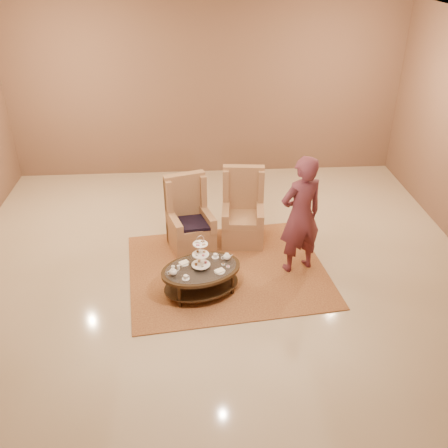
{
  "coord_description": "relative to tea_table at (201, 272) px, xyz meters",
  "views": [
    {
      "loc": [
        -0.33,
        -6.08,
        4.46
      ],
      "look_at": [
        0.1,
        0.2,
        0.83
      ],
      "focal_mm": 40.0,
      "sensor_mm": 36.0,
      "label": 1
    }
  ],
  "objects": [
    {
      "name": "tea_table",
      "position": [
        0.0,
        0.0,
        0.0
      ],
      "size": [
        1.34,
        1.11,
        0.96
      ],
      "rotation": [
        0.0,
        0.0,
        0.32
      ],
      "color": "black",
      "rests_on": "ground"
    },
    {
      "name": "armchair_right",
      "position": [
        0.74,
        1.44,
        0.07
      ],
      "size": [
        0.75,
        0.77,
        1.25
      ],
      "rotation": [
        0.0,
        0.0,
        -0.11
      ],
      "color": "#A9784F",
      "rests_on": "ground"
    },
    {
      "name": "wall_back",
      "position": [
        0.26,
        4.31,
        1.4
      ],
      "size": [
        8.0,
        0.04,
        3.5
      ],
      "primitive_type": "cube",
      "color": "brown",
      "rests_on": "ground"
    },
    {
      "name": "ceiling",
      "position": [
        0.26,
        0.31,
        -0.35
      ],
      "size": [
        8.0,
        8.0,
        0.02
      ],
      "primitive_type": "cube",
      "color": "white",
      "rests_on": "ground"
    },
    {
      "name": "person",
      "position": [
        1.48,
        0.51,
        0.58
      ],
      "size": [
        0.79,
        0.65,
        1.86
      ],
      "rotation": [
        0.0,
        0.0,
        3.49
      ],
      "color": "#5C2732",
      "rests_on": "ground"
    },
    {
      "name": "rug",
      "position": [
        0.41,
        0.51,
        -0.34
      ],
      "size": [
        3.22,
        2.79,
        0.02
      ],
      "rotation": [
        0.0,
        0.0,
        0.11
      ],
      "color": "#AD753D",
      "rests_on": "ground"
    },
    {
      "name": "armchair_left",
      "position": [
        -0.15,
        1.27,
        0.07
      ],
      "size": [
        0.83,
        0.84,
        1.23
      ],
      "rotation": [
        0.0,
        0.0,
        0.29
      ],
      "color": "#A9784F",
      "rests_on": "ground"
    },
    {
      "name": "ground",
      "position": [
        0.26,
        0.31,
        -0.35
      ],
      "size": [
        8.0,
        8.0,
        0.0
      ],
      "primitive_type": "plane",
      "color": "beige",
      "rests_on": "ground"
    }
  ]
}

